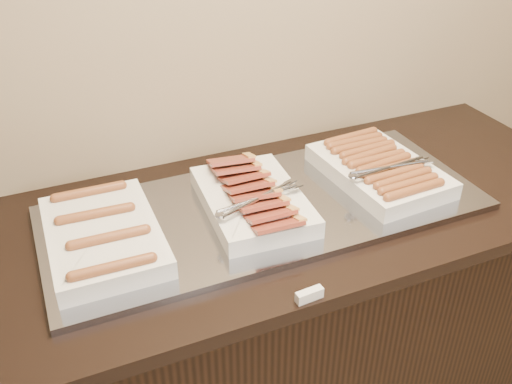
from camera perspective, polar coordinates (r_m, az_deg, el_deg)
counter at (r=1.86m, az=0.37°, el=-13.50°), size 2.06×0.76×0.90m
warming_tray at (r=1.57m, az=1.00°, el=-1.62°), size 1.20×0.50×0.02m
dish_left at (r=1.46m, az=-15.04°, el=-4.18°), size 0.27×0.40×0.07m
dish_center at (r=1.53m, az=-0.33°, el=-0.69°), size 0.28×0.41×0.09m
dish_right at (r=1.71m, az=12.25°, el=2.30°), size 0.29×0.41×0.08m
label_holder at (r=1.30m, az=5.36°, el=-10.22°), size 0.07×0.02×0.03m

